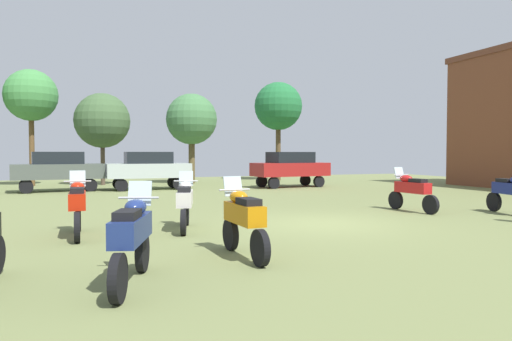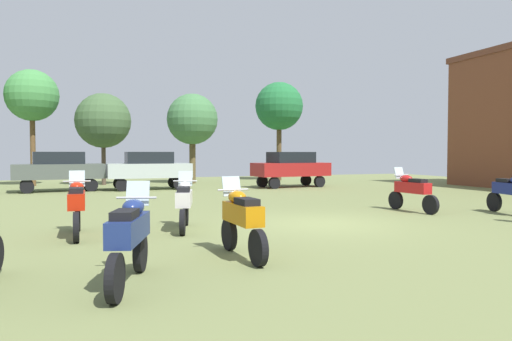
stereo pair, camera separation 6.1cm
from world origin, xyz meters
name	(u,v)px [view 1 (the left image)]	position (x,y,z in m)	size (l,w,h in m)	color
ground_plane	(322,224)	(0.00, 0.00, 0.01)	(44.00, 52.00, 0.02)	olive
motorcycle_2	(78,204)	(-6.23, 0.22, 0.76)	(0.62, 2.29, 1.50)	black
motorcycle_3	(244,218)	(-3.32, -3.17, 0.74)	(0.62, 2.12, 1.47)	black
motorcycle_4	(132,235)	(-5.43, -4.35, 0.75)	(0.86, 2.19, 1.48)	black
motorcycle_7	(412,190)	(4.07, 1.42, 0.73)	(0.62, 2.20, 1.45)	black
motorcycle_8	(185,201)	(-3.71, 0.30, 0.73)	(0.77, 2.15, 1.45)	black
motorcycle_9	(511,191)	(6.53, -0.23, 0.74)	(0.70, 2.14, 1.47)	black
car_1	(290,167)	(4.90, 13.03, 1.19)	(4.47, 2.26, 2.00)	black
car_2	(148,168)	(-2.90, 13.96, 1.19)	(4.35, 1.92, 2.00)	black
car_3	(58,168)	(-7.34, 14.28, 1.19)	(4.48, 2.29, 2.00)	black
tree_1	(278,107)	(6.90, 19.59, 5.25)	(3.40, 3.40, 6.97)	#503D25
tree_2	(192,120)	(0.36, 18.28, 4.09)	(3.24, 3.24, 5.73)	brown
tree_3	(31,96)	(-8.98, 19.08, 5.30)	(3.01, 3.01, 6.82)	brown
tree_6	(102,121)	(-5.04, 18.62, 3.91)	(3.31, 3.31, 5.56)	brown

